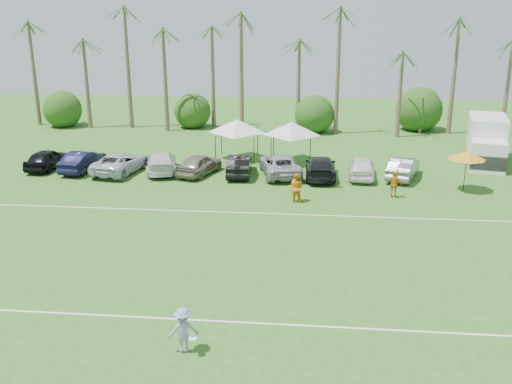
{
  "coord_description": "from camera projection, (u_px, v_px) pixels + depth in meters",
  "views": [
    {
      "loc": [
        5.72,
        -16.52,
        11.0
      ],
      "look_at": [
        2.82,
        12.98,
        1.6
      ],
      "focal_mm": 40.0,
      "sensor_mm": 36.0,
      "label": 1
    }
  ],
  "objects": [
    {
      "name": "bush_tree_3",
      "position": [
        419.0,
        112.0,
        54.49
      ],
      "size": [
        4.0,
        4.0,
        4.0
      ],
      "color": "brown",
      "rests_on": "ground"
    },
    {
      "name": "palm_tree_4",
      "position": [
        210.0,
        51.0,
        53.69
      ],
      "size": [
        2.4,
        2.4,
        8.9
      ],
      "color": "brown",
      "rests_on": "ground"
    },
    {
      "name": "sideline_player_c",
      "position": [
        394.0,
        185.0,
        35.1
      ],
      "size": [
        1.05,
        0.71,
        1.66
      ],
      "primitive_type": "imported",
      "rotation": [
        0.0,
        0.0,
        2.79
      ],
      "color": "orange",
      "rests_on": "ground"
    },
    {
      "name": "ground",
      "position": [
        137.0,
        348.0,
        19.53
      ],
      "size": [
        120.0,
        120.0,
        0.0
      ],
      "primitive_type": "plane",
      "color": "#2E601C",
      "rests_on": "ground"
    },
    {
      "name": "palm_tree_10",
      "position": [
        509.0,
        33.0,
        50.65
      ],
      "size": [
        2.4,
        2.4,
        10.9
      ],
      "color": "brown",
      "rests_on": "ground"
    },
    {
      "name": "parked_car_6",
      "position": [
        280.0,
        165.0,
        39.95
      ],
      "size": [
        3.55,
        5.73,
        1.48
      ],
      "primitive_type": "imported",
      "rotation": [
        0.0,
        0.0,
        3.36
      ],
      "color": "#A3A5A8",
      "rests_on": "ground"
    },
    {
      "name": "parked_car_1",
      "position": [
        83.0,
        161.0,
        40.98
      ],
      "size": [
        2.13,
        4.66,
        1.48
      ],
      "primitive_type": "imported",
      "rotation": [
        0.0,
        0.0,
        3.01
      ],
      "color": "black",
      "rests_on": "ground"
    },
    {
      "name": "parked_car_9",
      "position": [
        403.0,
        168.0,
        39.23
      ],
      "size": [
        2.93,
        4.76,
        1.48
      ],
      "primitive_type": "imported",
      "rotation": [
        0.0,
        0.0,
        2.81
      ],
      "color": "slate",
      "rests_on": "ground"
    },
    {
      "name": "field_lines",
      "position": [
        187.0,
        254.0,
        27.12
      ],
      "size": [
        80.0,
        12.1,
        0.01
      ],
      "color": "white",
      "rests_on": "ground"
    },
    {
      "name": "palm_tree_9",
      "position": [
        450.0,
        42.0,
        51.38
      ],
      "size": [
        2.4,
        2.4,
        9.9
      ],
      "color": "brown",
      "rests_on": "ground"
    },
    {
      "name": "canopy_tent_left",
      "position": [
        237.0,
        119.0,
        43.62
      ],
      "size": [
        4.51,
        4.51,
        3.65
      ],
      "color": "black",
      "rests_on": "ground"
    },
    {
      "name": "palm_tree_6",
      "position": [
        295.0,
        32.0,
        52.42
      ],
      "size": [
        2.4,
        2.4,
        10.9
      ],
      "color": "brown",
      "rests_on": "ground"
    },
    {
      "name": "sideline_player_a",
      "position": [
        296.0,
        187.0,
        34.49
      ],
      "size": [
        0.63,
        0.42,
        1.7
      ],
      "primitive_type": "imported",
      "rotation": [
        0.0,
        0.0,
        3.11
      ],
      "color": "orange",
      "rests_on": "ground"
    },
    {
      "name": "palm_tree_2",
      "position": [
        126.0,
        31.0,
        53.91
      ],
      "size": [
        2.4,
        2.4,
        10.9
      ],
      "color": "brown",
      "rests_on": "ground"
    },
    {
      "name": "palm_tree_7",
      "position": [
        339.0,
        22.0,
        51.79
      ],
      "size": [
        2.4,
        2.4,
        11.9
      ],
      "color": "brown",
      "rests_on": "ground"
    },
    {
      "name": "market_umbrella",
      "position": [
        467.0,
        155.0,
        35.93
      ],
      "size": [
        2.36,
        2.36,
        2.62
      ],
      "color": "black",
      "rests_on": "ground"
    },
    {
      "name": "palm_tree_8",
      "position": [
        393.0,
        52.0,
        52.11
      ],
      "size": [
        2.4,
        2.4,
        8.9
      ],
      "color": "brown",
      "rests_on": "ground"
    },
    {
      "name": "bush_tree_1",
      "position": [
        193.0,
        109.0,
        56.54
      ],
      "size": [
        4.0,
        4.0,
        4.0
      ],
      "color": "brown",
      "rests_on": "ground"
    },
    {
      "name": "bush_tree_2",
      "position": [
        315.0,
        111.0,
        55.43
      ],
      "size": [
        4.0,
        4.0,
        4.0
      ],
      "color": "brown",
      "rests_on": "ground"
    },
    {
      "name": "parked_car_0",
      "position": [
        47.0,
        159.0,
        41.56
      ],
      "size": [
        2.08,
        4.47,
        1.48
      ],
      "primitive_type": "imported",
      "rotation": [
        0.0,
        0.0,
        3.06
      ],
      "color": "black",
      "rests_on": "ground"
    },
    {
      "name": "parked_car_5",
      "position": [
        239.0,
        165.0,
        39.99
      ],
      "size": [
        1.82,
        4.57,
        1.48
      ],
      "primitive_type": "imported",
      "rotation": [
        0.0,
        0.0,
        3.2
      ],
      "color": "black",
      "rests_on": "ground"
    },
    {
      "name": "sideline_player_b",
      "position": [
        296.0,
        187.0,
        34.27
      ],
      "size": [
        0.98,
        0.82,
        1.8
      ],
      "primitive_type": "imported",
      "rotation": [
        0.0,
        0.0,
        2.97
      ],
      "color": "orange",
      "rests_on": "ground"
    },
    {
      "name": "bush_tree_0",
      "position": [
        67.0,
        107.0,
        57.75
      ],
      "size": [
        4.0,
        4.0,
        4.0
      ],
      "color": "brown",
      "rests_on": "ground"
    },
    {
      "name": "parked_car_8",
      "position": [
        362.0,
        167.0,
        39.34
      ],
      "size": [
        2.02,
        4.45,
        1.48
      ],
      "primitive_type": "imported",
      "rotation": [
        0.0,
        0.0,
        3.08
      ],
      "color": "white",
      "rests_on": "ground"
    },
    {
      "name": "palm_tree_1",
      "position": [
        76.0,
        41.0,
        54.64
      ],
      "size": [
        2.4,
        2.4,
        9.9
      ],
      "color": "brown",
      "rests_on": "ground"
    },
    {
      "name": "parked_car_4",
      "position": [
        199.0,
        164.0,
        40.13
      ],
      "size": [
        3.03,
        4.67,
        1.48
      ],
      "primitive_type": "imported",
      "rotation": [
        0.0,
        0.0,
        2.82
      ],
      "color": "gray",
      "rests_on": "ground"
    },
    {
      "name": "parked_car_3",
      "position": [
        161.0,
        162.0,
        40.77
      ],
      "size": [
        3.23,
        5.45,
        1.48
      ],
      "primitive_type": "imported",
      "rotation": [
        0.0,
        0.0,
        3.38
      ],
      "color": "silver",
      "rests_on": "ground"
    },
    {
      "name": "palm_tree_0",
      "position": [
        27.0,
        50.0,
        55.37
      ],
      "size": [
        2.4,
        2.4,
        8.9
      ],
      "color": "brown",
      "rests_on": "ground"
    },
    {
      "name": "frisbee_player",
      "position": [
        183.0,
        330.0,
        19.09
      ],
      "size": [
        1.19,
        0.91,
        1.63
      ],
      "rotation": [
        0.0,
        0.0,
        3.47
      ],
      "color": "#8D8EC8",
      "rests_on": "ground"
    },
    {
      "name": "parked_car_7",
      "position": [
        321.0,
        167.0,
        39.37
      ],
      "size": [
        2.1,
        5.11,
        1.48
      ],
      "primitive_type": "imported",
      "rotation": [
        0.0,
        0.0,
        3.15
      ],
      "color": "black",
      "rests_on": "ground"
    },
    {
      "name": "canopy_tent_right",
      "position": [
        292.0,
        122.0,
        42.82
      ],
      "size": [
        4.45,
        4.45,
        3.61
      ],
      "color": "black",
      "rests_on": "ground"
    },
    {
      "name": "palm_tree_3",
      "position": [
        167.0,
        22.0,
        53.28
      ],
      "size": [
        2.4,
        2.4,
        11.9
      ],
      "color": "brown",
      "rests_on": "ground"
    },
    {
      "name": "box_truck",
      "position": [
        487.0,
        139.0,
        42.86
      ],
      "size": [
        3.82,
        7.03,
        3.43
      ],
      "rotation": [
        0.0,
        0.0,
        -0.21
      ],
      "color": "white",
      "rests_on": "ground"
    },
    {
      "name": "parked_car_2",
      "position": [
        121.0,
        163.0,
        40.58
      ],
      "size": [
        3.33,
        5.67,
        1.48
      ],
      "primitive_type": "imported",
      "rotation": [
        0.0,
        0.0,
        2.97
      ],
      "color": "silver",
      "rests_on": "ground"
    },
    {
      "name": "palm_tree_5",
      "position": [
        252.0,
        41.0,
        53.05
      ],
      "size": [
        2.4,
        2.4,
        9.9
      ],
      "color": "brown",
      "rests_on": "ground"
    }
  ]
}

